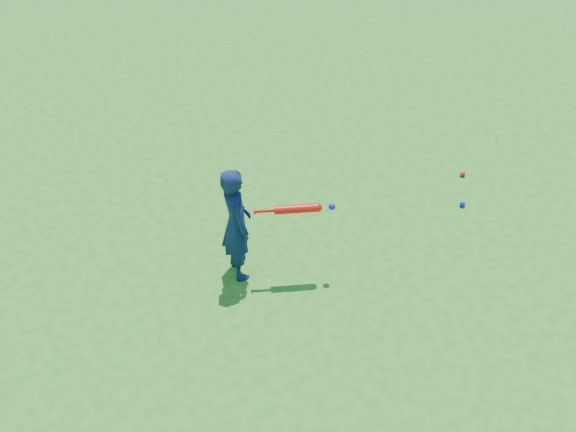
# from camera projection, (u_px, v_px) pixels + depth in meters

# --- Properties ---
(ground) EXTENTS (80.00, 80.00, 0.00)m
(ground) POSITION_uv_depth(u_px,v_px,m) (245.00, 262.00, 6.64)
(ground) COLOR #206919
(ground) RESTS_ON ground
(child) EXTENTS (0.38, 0.50, 1.22)m
(child) POSITION_uv_depth(u_px,v_px,m) (236.00, 224.00, 6.16)
(child) COLOR #0D1A41
(child) RESTS_ON ground
(ground_ball_red) EXTENTS (0.07, 0.07, 0.07)m
(ground_ball_red) POSITION_uv_depth(u_px,v_px,m) (463.00, 174.00, 7.90)
(ground_ball_red) COLOR red
(ground_ball_red) RESTS_ON ground
(ground_ball_blue) EXTENTS (0.07, 0.07, 0.07)m
(ground_ball_blue) POSITION_uv_depth(u_px,v_px,m) (462.00, 204.00, 7.39)
(ground_ball_blue) COLOR #0D10DF
(ground_ball_blue) RESTS_ON ground
(bat_swing) EXTENTS (0.71, 0.40, 0.09)m
(bat_swing) POSITION_uv_depth(u_px,v_px,m) (300.00, 209.00, 6.06)
(bat_swing) COLOR red
(bat_swing) RESTS_ON ground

